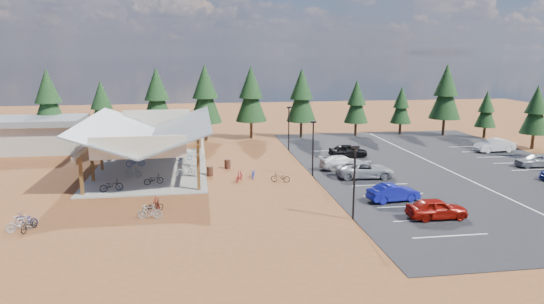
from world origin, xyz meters
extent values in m
plane|color=brown|center=(0.00, 0.00, 0.00)|extent=(140.00, 140.00, 0.00)
cube|color=black|center=(18.50, 3.00, 0.02)|extent=(27.00, 44.00, 0.04)
cube|color=gray|center=(-10.00, 7.00, 0.05)|extent=(10.60, 18.60, 0.10)
cube|color=#503317|center=(-14.60, -1.40, 1.60)|extent=(0.25, 0.25, 3.00)
cube|color=#503317|center=(-14.60, 2.80, 1.60)|extent=(0.25, 0.25, 3.00)
cube|color=#503317|center=(-14.60, 7.00, 1.60)|extent=(0.25, 0.25, 3.00)
cube|color=#503317|center=(-14.60, 11.20, 1.60)|extent=(0.25, 0.25, 3.00)
cube|color=#503317|center=(-14.60, 15.40, 1.60)|extent=(0.25, 0.25, 3.00)
cube|color=#503317|center=(-5.40, -1.40, 1.60)|extent=(0.25, 0.25, 3.00)
cube|color=#503317|center=(-5.40, 2.80, 1.60)|extent=(0.25, 0.25, 3.00)
cube|color=#503317|center=(-5.40, 7.00, 1.60)|extent=(0.25, 0.25, 3.00)
cube|color=#503317|center=(-5.40, 11.20, 1.60)|extent=(0.25, 0.25, 3.00)
cube|color=#503317|center=(-5.40, 15.40, 1.60)|extent=(0.25, 0.25, 3.00)
cube|color=beige|center=(-15.00, 7.00, 3.10)|extent=(0.22, 18.00, 0.35)
cube|color=beige|center=(-5.00, 7.00, 3.10)|extent=(0.22, 18.00, 0.35)
cube|color=slate|center=(-12.90, 7.00, 4.00)|extent=(5.85, 19.40, 2.13)
cube|color=slate|center=(-7.10, 7.00, 4.00)|extent=(5.85, 19.40, 2.13)
cube|color=beige|center=(-10.00, -2.00, 3.90)|extent=(7.50, 0.15, 1.80)
cube|color=beige|center=(-10.00, 16.00, 3.90)|extent=(7.50, 0.15, 1.80)
cube|color=#ADA593|center=(-24.00, 18.00, 1.60)|extent=(10.00, 6.00, 3.20)
cube|color=slate|center=(-24.00, 18.00, 3.55)|extent=(11.00, 7.00, 0.70)
cylinder|color=black|center=(5.00, -10.00, 2.50)|extent=(0.14, 0.14, 5.00)
cube|color=black|center=(5.00, -10.00, 5.05)|extent=(0.50, 0.25, 0.18)
cylinder|color=black|center=(5.00, 2.00, 2.50)|extent=(0.14, 0.14, 5.00)
cube|color=black|center=(5.00, 2.00, 5.05)|extent=(0.50, 0.25, 0.18)
cylinder|color=black|center=(5.00, 14.00, 2.50)|extent=(0.14, 0.14, 5.00)
cube|color=black|center=(5.00, 14.00, 5.05)|extent=(0.50, 0.25, 0.18)
cylinder|color=#3E2116|center=(-4.37, 3.47, 0.45)|extent=(0.60, 0.60, 0.90)
cylinder|color=#3E2116|center=(-2.59, 6.22, 0.45)|extent=(0.60, 0.60, 0.90)
cylinder|color=#382314|center=(-23.12, 21.41, 1.14)|extent=(0.36, 0.36, 2.29)
cone|color=black|center=(-23.12, 21.41, 5.04)|extent=(4.03, 4.03, 5.50)
cone|color=black|center=(-23.12, 21.41, 7.33)|extent=(3.11, 3.11, 4.12)
cylinder|color=#382314|center=(-16.96, 21.25, 0.97)|extent=(0.36, 0.36, 1.93)
cone|color=black|center=(-16.96, 21.25, 4.25)|extent=(3.40, 3.40, 4.64)
cone|color=black|center=(-16.96, 21.25, 6.18)|extent=(2.63, 2.63, 3.48)
cylinder|color=#382314|center=(-10.43, 22.71, 1.15)|extent=(0.36, 0.36, 2.30)
cone|color=black|center=(-10.43, 22.71, 5.07)|extent=(4.06, 4.06, 5.53)
cone|color=black|center=(-10.43, 22.71, 7.38)|extent=(3.13, 3.13, 4.15)
cylinder|color=#382314|center=(-4.36, 22.11, 1.20)|extent=(0.36, 0.36, 2.39)
cone|color=black|center=(-4.36, 22.11, 5.26)|extent=(4.21, 4.21, 5.74)
cone|color=black|center=(-4.36, 22.11, 7.65)|extent=(3.25, 3.25, 4.30)
cylinder|color=#382314|center=(1.60, 22.91, 1.17)|extent=(0.36, 0.36, 2.34)
cone|color=black|center=(1.60, 22.91, 5.14)|extent=(4.11, 4.11, 5.61)
cone|color=black|center=(1.60, 22.91, 7.48)|extent=(3.18, 3.18, 4.20)
cylinder|color=#382314|center=(8.24, 22.31, 1.13)|extent=(0.36, 0.36, 2.25)
cone|color=black|center=(8.24, 22.31, 4.96)|extent=(3.97, 3.97, 5.41)
cone|color=black|center=(8.24, 22.31, 7.21)|extent=(3.06, 3.06, 4.06)
cylinder|color=#382314|center=(15.91, 22.59, 0.93)|extent=(0.36, 0.36, 1.87)
cone|color=black|center=(15.91, 22.59, 4.11)|extent=(3.29, 3.29, 4.48)
cone|color=black|center=(15.91, 22.59, 5.98)|extent=(2.54, 2.54, 3.36)
cylinder|color=#382314|center=(22.43, 22.84, 0.81)|extent=(0.36, 0.36, 1.63)
cone|color=black|center=(22.43, 22.84, 3.59)|extent=(2.87, 2.87, 3.91)
cone|color=black|center=(22.43, 22.84, 5.22)|extent=(2.22, 2.22, 2.93)
cylinder|color=#382314|center=(27.92, 21.07, 1.19)|extent=(0.36, 0.36, 2.38)
cone|color=black|center=(27.92, 21.07, 5.24)|extent=(4.20, 4.20, 5.72)
cone|color=black|center=(27.92, 21.07, 7.63)|extent=(3.24, 3.24, 4.29)
cylinder|color=#382314|center=(33.75, 10.68, 0.92)|extent=(0.36, 0.36, 1.84)
cone|color=black|center=(33.75, 10.68, 4.06)|extent=(3.24, 3.24, 4.42)
cone|color=black|center=(33.75, 10.68, 5.90)|extent=(2.51, 2.51, 3.32)
cylinder|color=#382314|center=(32.36, 18.36, 0.77)|extent=(0.36, 0.36, 1.54)
cone|color=black|center=(32.36, 18.36, 3.39)|extent=(2.71, 2.71, 3.70)
cone|color=black|center=(32.36, 18.36, 4.93)|extent=(2.09, 2.09, 2.77)
imported|color=black|center=(-12.46, -0.80, 0.59)|extent=(1.97, 1.19, 0.98)
imported|color=gray|center=(-11.26, 3.58, 0.58)|extent=(1.66, 0.83, 0.96)
imported|color=navy|center=(-11.59, 7.92, 0.57)|extent=(1.86, 0.85, 0.95)
imported|color=maroon|center=(-11.63, 13.73, 0.61)|extent=(1.78, 0.96, 1.03)
imported|color=black|center=(-9.24, 0.86, 0.54)|extent=(1.77, 1.11, 0.88)
imported|color=#9EA2A6|center=(-6.58, 3.24, 0.66)|extent=(1.92, 0.93, 1.11)
imported|color=navy|center=(-6.91, 10.02, 0.55)|extent=(1.80, 0.88, 0.90)
imported|color=maroon|center=(-8.53, 11.34, 0.54)|extent=(1.51, 0.55, 0.89)
imported|color=black|center=(-16.16, -9.02, 0.45)|extent=(1.04, 1.81, 0.90)
imported|color=#999AA1|center=(-16.74, -8.96, 0.51)|extent=(1.70, 1.30, 1.02)
imported|color=navy|center=(-16.70, -7.93, 0.44)|extent=(1.79, 1.14, 0.89)
imported|color=maroon|center=(-8.47, -5.71, 0.48)|extent=(0.99, 1.67, 0.97)
imported|color=black|center=(-8.70, -6.42, 0.42)|extent=(1.68, 1.25, 0.84)
imported|color=#9FA0A7|center=(-8.76, -7.79, 0.51)|extent=(1.73, 0.69, 1.01)
imported|color=#132A99|center=(-0.49, 2.02, 0.45)|extent=(0.89, 1.79, 0.90)
imported|color=maroon|center=(-1.85, 1.08, 0.48)|extent=(1.09, 1.64, 0.96)
imported|color=black|center=(1.70, 0.30, 0.44)|extent=(1.78, 1.09, 0.88)
imported|color=#900F07|center=(10.68, -10.78, 0.74)|extent=(4.15, 1.71, 1.41)
imported|color=navy|center=(9.30, -6.59, 0.70)|extent=(4.17, 1.95, 1.32)
imported|color=#94969A|center=(9.57, 0.60, 0.77)|extent=(5.41, 2.78, 1.46)
imported|color=silver|center=(8.48, 4.09, 0.71)|extent=(4.82, 2.54, 1.33)
imported|color=black|center=(10.69, 9.32, 0.75)|extent=(4.18, 1.72, 1.42)
imported|color=gray|center=(27.80, 2.05, 0.73)|extent=(4.16, 1.95, 1.38)
imported|color=white|center=(28.17, 9.62, 0.79)|extent=(4.63, 1.85, 1.50)
camera|label=1|loc=(-5.25, -40.39, 11.19)|focal=32.00mm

